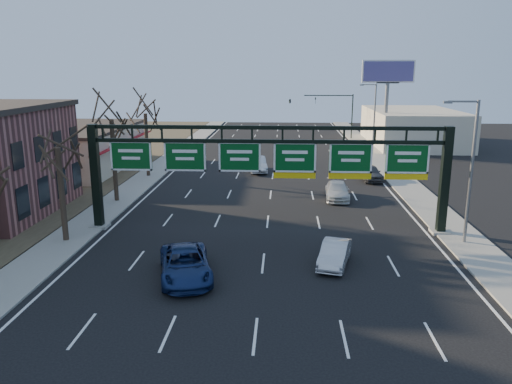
# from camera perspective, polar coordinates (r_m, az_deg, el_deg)

# --- Properties ---
(ground) EXTENTS (160.00, 160.00, 0.00)m
(ground) POSITION_cam_1_polar(r_m,az_deg,el_deg) (26.90, 0.64, -9.71)
(ground) COLOR black
(ground) RESTS_ON ground
(sidewalk_left) EXTENTS (3.00, 120.00, 0.12)m
(sidewalk_left) POSITION_cam_1_polar(r_m,az_deg,el_deg) (47.95, -13.73, 0.55)
(sidewalk_left) COLOR gray
(sidewalk_left) RESTS_ON ground
(sidewalk_right) EXTENTS (3.00, 120.00, 0.12)m
(sidewalk_right) POSITION_cam_1_polar(r_m,az_deg,el_deg) (47.37, 17.42, 0.15)
(sidewalk_right) COLOR gray
(sidewalk_right) RESTS_ON ground
(dirt_strip_left) EXTENTS (21.00, 120.00, 0.06)m
(dirt_strip_left) POSITION_cam_1_polar(r_m,az_deg,el_deg) (52.79, -26.51, 0.65)
(dirt_strip_left) COLOR #473D2B
(dirt_strip_left) RESTS_ON ground
(lane_markings) EXTENTS (21.60, 120.00, 0.01)m
(lane_markings) POSITION_cam_1_polar(r_m,az_deg,el_deg) (45.92, 1.75, 0.30)
(lane_markings) COLOR white
(lane_markings) RESTS_ON ground
(sign_gantry) EXTENTS (24.60, 1.20, 7.20)m
(sign_gantry) POSITION_cam_1_polar(r_m,az_deg,el_deg) (33.22, 1.55, 3.22)
(sign_gantry) COLOR black
(sign_gantry) RESTS_ON ground
(cream_strip) EXTENTS (10.90, 18.40, 4.70)m
(cream_strip) POSITION_cam_1_polar(r_m,az_deg,el_deg) (58.78, -19.49, 4.84)
(cream_strip) COLOR beige
(cream_strip) RESTS_ON ground
(building_right_distant) EXTENTS (12.00, 20.00, 5.00)m
(building_right_distant) POSITION_cam_1_polar(r_m,az_deg,el_deg) (77.44, 17.44, 7.09)
(building_right_distant) COLOR beige
(building_right_distant) RESTS_ON ground
(tree_gantry) EXTENTS (3.60, 3.60, 8.48)m
(tree_gantry) POSITION_cam_1_polar(r_m,az_deg,el_deg) (32.92, -21.91, 6.51)
(tree_gantry) COLOR black
(tree_gantry) RESTS_ON sidewalk_left
(tree_mid) EXTENTS (3.60, 3.60, 9.24)m
(tree_mid) POSITION_cam_1_polar(r_m,az_deg,el_deg) (42.09, -16.29, 9.35)
(tree_mid) COLOR black
(tree_mid) RESTS_ON sidewalk_left
(tree_far) EXTENTS (3.60, 3.60, 8.86)m
(tree_far) POSITION_cam_1_polar(r_m,az_deg,el_deg) (51.64, -12.60, 9.89)
(tree_far) COLOR black
(tree_far) RESTS_ON sidewalk_left
(streetlight_near) EXTENTS (2.15, 0.22, 9.00)m
(streetlight_near) POSITION_cam_1_polar(r_m,az_deg,el_deg) (33.18, 23.25, 2.87)
(streetlight_near) COLOR slate
(streetlight_near) RESTS_ON sidewalk_right
(streetlight_far) EXTENTS (2.15, 0.22, 9.00)m
(streetlight_far) POSITION_cam_1_polar(r_m,az_deg,el_deg) (65.88, 13.27, 8.54)
(streetlight_far) COLOR slate
(streetlight_far) RESTS_ON sidewalk_right
(billboard_right) EXTENTS (7.00, 0.50, 12.00)m
(billboard_right) POSITION_cam_1_polar(r_m,az_deg,el_deg) (71.02, 14.82, 12.03)
(billboard_right) COLOR slate
(billboard_right) RESTS_ON ground
(traffic_signal_mast) EXTENTS (10.16, 0.54, 7.00)m
(traffic_signal_mast) POSITION_cam_1_polar(r_m,az_deg,el_deg) (79.94, 6.58, 9.98)
(traffic_signal_mast) COLOR black
(traffic_signal_mast) RESTS_ON ground
(car_blue_suv) EXTENTS (3.86, 6.03, 1.55)m
(car_blue_suv) POSITION_cam_1_polar(r_m,az_deg,el_deg) (26.79, -8.08, -8.17)
(car_blue_suv) COLOR navy
(car_blue_suv) RESTS_ON ground
(car_silver_sedan) EXTENTS (2.36, 4.29, 1.34)m
(car_silver_sedan) POSITION_cam_1_polar(r_m,az_deg,el_deg) (28.61, 8.98, -6.96)
(car_silver_sedan) COLOR #BABABF
(car_silver_sedan) RESTS_ON ground
(car_white_wagon) EXTENTS (2.23, 4.94, 1.40)m
(car_white_wagon) POSITION_cam_1_polar(r_m,az_deg,el_deg) (43.05, 9.27, 0.16)
(car_white_wagon) COLOR silver
(car_white_wagon) RESTS_ON ground
(car_grey_far) EXTENTS (2.49, 4.81, 1.57)m
(car_grey_far) POSITION_cam_1_polar(r_m,az_deg,el_deg) (50.88, 12.85, 2.19)
(car_grey_far) COLOR #3C3D40
(car_grey_far) RESTS_ON ground
(car_silver_distant) EXTENTS (2.43, 5.04, 1.59)m
(car_silver_distant) POSITION_cam_1_polar(r_m,az_deg,el_deg) (53.89, 0.17, 3.19)
(car_silver_distant) COLOR silver
(car_silver_distant) RESTS_ON ground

